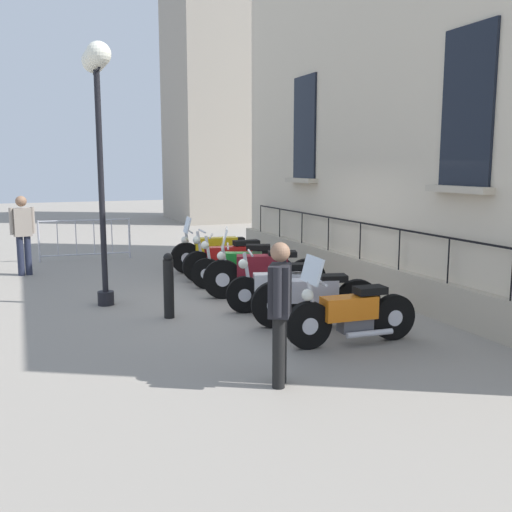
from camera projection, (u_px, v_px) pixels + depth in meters
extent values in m
plane|color=gray|center=(252.00, 300.00, 10.49)|extent=(60.00, 60.00, 0.00)
cube|color=beige|center=(383.00, 103.00, 10.92)|extent=(0.60, 11.91, 7.13)
cube|color=#B1A48F|center=(361.00, 274.00, 11.29)|extent=(0.20, 11.91, 0.61)
cube|color=black|center=(468.00, 107.00, 8.45)|extent=(0.06, 1.05, 2.30)
cube|color=#BCAE97|center=(459.00, 189.00, 8.61)|extent=(0.24, 1.25, 0.10)
cube|color=black|center=(305.00, 127.00, 13.25)|extent=(0.06, 1.05, 2.30)
cube|color=#BCAE97|center=(301.00, 180.00, 13.40)|extent=(0.24, 1.25, 0.10)
cube|color=black|center=(361.00, 223.00, 11.11)|extent=(0.03, 10.01, 0.03)
cylinder|color=black|center=(261.00, 219.00, 15.75)|extent=(0.02, 0.02, 0.71)
cylinder|color=black|center=(280.00, 223.00, 14.60)|extent=(0.02, 0.02, 0.71)
cylinder|color=black|center=(302.00, 228.00, 13.46)|extent=(0.02, 0.02, 0.71)
cylinder|color=black|center=(328.00, 234.00, 12.31)|extent=(0.02, 0.02, 0.71)
cylinder|color=black|center=(360.00, 241.00, 11.17)|extent=(0.02, 0.02, 0.71)
cylinder|color=black|center=(399.00, 250.00, 10.02)|extent=(0.02, 0.02, 0.71)
cylinder|color=black|center=(448.00, 261.00, 8.88)|extent=(0.02, 0.02, 0.71)
cylinder|color=black|center=(512.00, 275.00, 7.73)|extent=(0.02, 0.02, 0.71)
cylinder|color=black|center=(186.00, 258.00, 13.02)|extent=(0.70, 0.21, 0.69)
cylinder|color=silver|center=(186.00, 258.00, 13.02)|extent=(0.26, 0.18, 0.24)
cylinder|color=black|center=(249.00, 255.00, 13.41)|extent=(0.70, 0.21, 0.69)
cylinder|color=silver|center=(249.00, 255.00, 13.41)|extent=(0.26, 0.18, 0.24)
cube|color=gold|center=(216.00, 246.00, 13.17)|extent=(0.99, 0.38, 0.40)
cube|color=#4C4C51|center=(220.00, 258.00, 13.24)|extent=(0.60, 0.28, 0.24)
cube|color=black|center=(232.00, 240.00, 13.25)|extent=(0.56, 0.31, 0.10)
cylinder|color=silver|center=(188.00, 245.00, 12.99)|extent=(0.16, 0.08, 0.60)
cylinder|color=silver|center=(190.00, 232.00, 12.96)|extent=(0.10, 0.60, 0.04)
sphere|color=white|center=(185.00, 240.00, 12.95)|extent=(0.16, 0.16, 0.16)
cylinder|color=silver|center=(230.00, 264.00, 13.16)|extent=(0.87, 0.18, 0.08)
cube|color=silver|center=(187.00, 225.00, 12.92)|extent=(0.18, 0.50, 0.36)
cylinder|color=black|center=(198.00, 267.00, 12.06)|extent=(0.66, 0.20, 0.65)
cylinder|color=silver|center=(198.00, 267.00, 12.06)|extent=(0.24, 0.19, 0.23)
cylinder|color=black|center=(263.00, 263.00, 12.47)|extent=(0.66, 0.20, 0.65)
cylinder|color=silver|center=(263.00, 263.00, 12.47)|extent=(0.24, 0.19, 0.23)
cube|color=red|center=(228.00, 255.00, 12.22)|extent=(1.00, 0.35, 0.35)
cube|color=#4C4C51|center=(233.00, 266.00, 12.29)|extent=(0.60, 0.27, 0.23)
cube|color=black|center=(246.00, 243.00, 12.29)|extent=(0.57, 0.29, 0.10)
cylinder|color=silver|center=(200.00, 249.00, 12.01)|extent=(0.16, 0.07, 0.75)
cylinder|color=silver|center=(202.00, 231.00, 11.97)|extent=(0.09, 0.60, 0.04)
sphere|color=white|center=(197.00, 240.00, 11.96)|extent=(0.16, 0.16, 0.16)
cylinder|color=silver|center=(244.00, 272.00, 12.22)|extent=(0.88, 0.15, 0.08)
cylinder|color=black|center=(206.00, 273.00, 11.39)|extent=(0.61, 0.35, 0.61)
cylinder|color=silver|center=(206.00, 273.00, 11.39)|extent=(0.25, 0.22, 0.21)
cylinder|color=black|center=(280.00, 274.00, 11.39)|extent=(0.61, 0.35, 0.61)
cylinder|color=silver|center=(280.00, 274.00, 11.39)|extent=(0.25, 0.22, 0.21)
cube|color=#1E842D|center=(241.00, 262.00, 11.35)|extent=(0.88, 0.58, 0.38)
cube|color=#4C4C51|center=(246.00, 275.00, 11.39)|extent=(0.55, 0.40, 0.21)
cube|color=black|center=(258.00, 247.00, 11.31)|extent=(0.53, 0.41, 0.10)
cylinder|color=silver|center=(209.00, 255.00, 11.33)|extent=(0.17, 0.12, 0.75)
cylinder|color=silver|center=(211.00, 236.00, 11.28)|extent=(0.27, 0.58, 0.04)
sphere|color=white|center=(205.00, 245.00, 11.30)|extent=(0.16, 0.16, 0.16)
cylinder|color=silver|center=(254.00, 282.00, 11.26)|extent=(0.73, 0.36, 0.08)
cylinder|color=black|center=(223.00, 279.00, 10.55)|extent=(0.72, 0.36, 0.72)
cylinder|color=silver|center=(223.00, 279.00, 10.55)|extent=(0.29, 0.23, 0.25)
cylinder|color=black|center=(306.00, 278.00, 10.65)|extent=(0.72, 0.36, 0.72)
cylinder|color=silver|center=(306.00, 278.00, 10.65)|extent=(0.29, 0.23, 0.25)
cube|color=maroon|center=(262.00, 266.00, 10.56)|extent=(0.97, 0.60, 0.39)
cube|color=#4C4C51|center=(267.00, 281.00, 10.61)|extent=(0.60, 0.42, 0.25)
cube|color=black|center=(282.00, 254.00, 10.55)|extent=(0.58, 0.44, 0.10)
cylinder|color=silver|center=(225.00, 263.00, 10.51)|extent=(0.17, 0.11, 0.62)
cylinder|color=silver|center=(228.00, 246.00, 10.47)|extent=(0.26, 0.68, 0.04)
sphere|color=white|center=(221.00, 256.00, 10.49)|extent=(0.16, 0.16, 0.16)
cylinder|color=silver|center=(278.00, 289.00, 10.47)|extent=(0.81, 0.34, 0.08)
cube|color=silver|center=(224.00, 238.00, 10.44)|extent=(0.30, 0.58, 0.36)
cylinder|color=black|center=(244.00, 295.00, 9.54)|extent=(0.62, 0.27, 0.61)
cylinder|color=silver|center=(244.00, 295.00, 9.54)|extent=(0.24, 0.18, 0.21)
cylinder|color=black|center=(320.00, 293.00, 9.68)|extent=(0.62, 0.27, 0.61)
cylinder|color=silver|center=(320.00, 293.00, 9.68)|extent=(0.24, 0.18, 0.21)
cube|color=silver|center=(280.00, 282.00, 9.57)|extent=(0.90, 0.50, 0.30)
cube|color=#4C4C51|center=(285.00, 295.00, 9.62)|extent=(0.56, 0.35, 0.21)
cube|color=black|center=(301.00, 266.00, 9.57)|extent=(0.53, 0.37, 0.10)
cylinder|color=silver|center=(247.00, 274.00, 9.49)|extent=(0.17, 0.10, 0.70)
cylinder|color=silver|center=(250.00, 253.00, 9.44)|extent=(0.20, 0.60, 0.04)
sphere|color=white|center=(243.00, 264.00, 9.45)|extent=(0.16, 0.16, 0.16)
cylinder|color=silver|center=(297.00, 304.00, 9.50)|extent=(0.77, 0.29, 0.08)
cylinder|color=black|center=(274.00, 305.00, 8.66)|extent=(0.71, 0.30, 0.70)
cylinder|color=silver|center=(274.00, 305.00, 8.66)|extent=(0.27, 0.20, 0.25)
cylinder|color=black|center=(357.00, 302.00, 8.82)|extent=(0.71, 0.30, 0.70)
cylinder|color=silver|center=(357.00, 302.00, 8.82)|extent=(0.27, 0.20, 0.25)
cube|color=#B2B2BC|center=(313.00, 290.00, 8.70)|extent=(0.77, 0.46, 0.33)
cube|color=#4C4C51|center=(319.00, 306.00, 8.75)|extent=(0.48, 0.33, 0.25)
cube|color=black|center=(333.00, 278.00, 8.71)|extent=(0.46, 0.35, 0.10)
cylinder|color=silver|center=(278.00, 284.00, 8.62)|extent=(0.17, 0.10, 0.64)
cylinder|color=silver|center=(281.00, 263.00, 8.58)|extent=(0.20, 0.62, 0.04)
sphere|color=white|center=(273.00, 275.00, 8.59)|extent=(0.16, 0.16, 0.16)
cylinder|color=silver|center=(330.00, 316.00, 8.63)|extent=(0.65, 0.24, 0.08)
cylinder|color=black|center=(309.00, 325.00, 7.66)|extent=(0.65, 0.14, 0.64)
cylinder|color=silver|center=(309.00, 325.00, 7.66)|extent=(0.23, 0.14, 0.23)
cylinder|color=black|center=(393.00, 317.00, 8.07)|extent=(0.65, 0.14, 0.64)
cylinder|color=silver|center=(393.00, 317.00, 8.07)|extent=(0.23, 0.14, 0.23)
cube|color=orange|center=(349.00, 308.00, 7.82)|extent=(0.77, 0.33, 0.31)
cube|color=#4C4C51|center=(355.00, 323.00, 7.89)|extent=(0.47, 0.26, 0.23)
cube|color=black|center=(370.00, 290.00, 7.88)|extent=(0.44, 0.28, 0.10)
cylinder|color=silver|center=(312.00, 303.00, 7.63)|extent=(0.16, 0.07, 0.60)
cylinder|color=silver|center=(316.00, 281.00, 7.60)|extent=(0.07, 0.63, 0.04)
sphere|color=white|center=(308.00, 295.00, 7.59)|extent=(0.16, 0.16, 0.16)
cylinder|color=silver|center=(370.00, 333.00, 7.80)|extent=(0.68, 0.12, 0.08)
cube|color=silver|center=(312.00, 270.00, 7.56)|extent=(0.15, 0.52, 0.36)
cylinder|color=black|center=(106.00, 298.00, 10.10)|extent=(0.28, 0.28, 0.24)
cylinder|color=black|center=(101.00, 187.00, 9.80)|extent=(0.10, 0.10, 4.09)
sphere|color=white|center=(96.00, 58.00, 9.47)|extent=(0.40, 0.40, 0.40)
cylinder|color=black|center=(95.00, 72.00, 9.66)|extent=(0.04, 0.35, 0.04)
sphere|color=white|center=(93.00, 61.00, 9.79)|extent=(0.40, 0.40, 0.40)
cylinder|color=black|center=(98.00, 69.00, 9.34)|extent=(0.04, 0.35, 0.04)
sphere|color=white|center=(99.00, 54.00, 9.15)|extent=(0.40, 0.40, 0.40)
cylinder|color=#B7B7BF|center=(130.00, 238.00, 15.10)|extent=(0.05, 0.05, 1.05)
cylinder|color=#B7B7BF|center=(39.00, 242.00, 14.41)|extent=(0.05, 0.05, 1.05)
cylinder|color=#B7B7BF|center=(84.00, 220.00, 14.68)|extent=(2.21, 0.18, 0.04)
cylinder|color=#B7B7BF|center=(86.00, 254.00, 14.81)|extent=(2.21, 0.18, 0.04)
cylinder|color=#B7B7BF|center=(112.00, 236.00, 14.95)|extent=(0.02, 0.02, 0.87)
cylinder|color=#B7B7BF|center=(94.00, 236.00, 14.81)|extent=(0.02, 0.02, 0.87)
cylinder|color=#B7B7BF|center=(76.00, 237.00, 14.67)|extent=(0.02, 0.02, 0.87)
cylinder|color=#B7B7BF|center=(58.00, 238.00, 14.53)|extent=(0.02, 0.02, 0.87)
cylinder|color=black|center=(169.00, 289.00, 9.20)|extent=(0.17, 0.17, 0.94)
sphere|color=black|center=(168.00, 258.00, 9.12)|extent=(0.15, 0.15, 0.15)
cylinder|color=#23283D|center=(21.00, 256.00, 12.72)|extent=(0.14, 0.14, 0.87)
cylinder|color=#23283D|center=(28.00, 255.00, 12.81)|extent=(0.14, 0.14, 0.87)
cube|color=gray|center=(22.00, 222.00, 12.65)|extent=(0.39, 0.28, 0.62)
sphere|color=#8C664C|center=(21.00, 201.00, 12.58)|extent=(0.24, 0.24, 0.24)
cylinder|color=gray|center=(11.00, 221.00, 12.53)|extent=(0.09, 0.09, 0.58)
cylinder|color=gray|center=(33.00, 220.00, 12.76)|extent=(0.09, 0.09, 0.58)
cylinder|color=black|center=(280.00, 348.00, 6.47)|extent=(0.14, 0.14, 0.79)
cylinder|color=black|center=(279.00, 353.00, 6.31)|extent=(0.14, 0.14, 0.79)
cube|color=black|center=(280.00, 290.00, 6.29)|extent=(0.38, 0.42, 0.56)
sphere|color=#8C664C|center=(280.00, 252.00, 6.22)|extent=(0.22, 0.22, 0.22)
cylinder|color=black|center=(282.00, 284.00, 6.50)|extent=(0.09, 0.09, 0.53)
cylinder|color=black|center=(277.00, 292.00, 6.07)|extent=(0.09, 0.09, 0.53)
cube|color=#9E9384|center=(214.00, 96.00, 25.07)|extent=(3.63, 4.61, 10.67)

